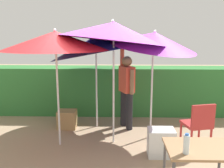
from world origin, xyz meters
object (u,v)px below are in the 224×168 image
at_px(cooler_box, 161,142).
at_px(bottle_water, 186,144).
at_px(umbrella_rainbow, 55,41).
at_px(umbrella_navy, 113,31).
at_px(person_vendor, 127,87).
at_px(folding_table, 199,155).
at_px(crate_cardboard, 67,119).
at_px(umbrella_yellow, 95,45).
at_px(umbrella_orange, 154,40).
at_px(chair_plastic, 198,123).

relative_size(cooler_box, bottle_water, 2.00).
height_order(umbrella_rainbow, umbrella_navy, umbrella_navy).
xyz_separation_m(umbrella_navy, bottle_water, (0.87, -1.93, -1.25)).
relative_size(umbrella_rainbow, bottle_water, 9.01).
bearing_deg(umbrella_rainbow, person_vendor, 35.52).
bearing_deg(folding_table, crate_cardboard, 130.53).
distance_m(umbrella_yellow, umbrella_navy, 0.91).
height_order(umbrella_yellow, umbrella_navy, umbrella_navy).
xyz_separation_m(umbrella_rainbow, crate_cardboard, (-0.03, 0.85, -1.75)).
height_order(umbrella_yellow, folding_table, umbrella_yellow).
relative_size(umbrella_orange, umbrella_navy, 0.94).
height_order(chair_plastic, bottle_water, bottle_water).
xyz_separation_m(umbrella_rainbow, cooler_box, (1.85, -0.39, -1.71)).
bearing_deg(cooler_box, chair_plastic, 18.14).
distance_m(person_vendor, bottle_water, 2.76).
bearing_deg(bottle_water, umbrella_rainbow, 136.55).
bearing_deg(person_vendor, umbrella_navy, -110.04).
xyz_separation_m(umbrella_orange, bottle_water, (0.10, -2.18, -1.09)).
bearing_deg(crate_cardboard, umbrella_yellow, 6.54).
xyz_separation_m(umbrella_orange, person_vendor, (-0.49, 0.52, -1.02)).
bearing_deg(umbrella_yellow, umbrella_navy, -62.81).
xyz_separation_m(umbrella_rainbow, chair_plastic, (2.54, -0.16, -1.44)).
bearing_deg(umbrella_rainbow, folding_table, -37.89).
bearing_deg(umbrella_navy, umbrella_rainbow, -171.34).
xyz_separation_m(folding_table, bottle_water, (-0.21, -0.16, 0.21)).
xyz_separation_m(umbrella_yellow, person_vendor, (0.67, -0.00, -0.89)).
bearing_deg(umbrella_navy, crate_cardboard, 146.24).
bearing_deg(crate_cardboard, person_vendor, 3.14).
distance_m(chair_plastic, crate_cardboard, 2.77).
relative_size(umbrella_navy, cooler_box, 5.07).
bearing_deg(person_vendor, umbrella_orange, -46.57).
height_order(folding_table, bottle_water, bottle_water).
distance_m(umbrella_rainbow, bottle_water, 2.80).
bearing_deg(bottle_water, umbrella_orange, 92.53).
bearing_deg(folding_table, umbrella_yellow, 119.99).
xyz_separation_m(umbrella_navy, folding_table, (1.07, -1.78, -1.45)).
relative_size(umbrella_orange, bottle_water, 9.52).
distance_m(umbrella_rainbow, crate_cardboard, 1.95).
height_order(umbrella_yellow, cooler_box, umbrella_yellow).
bearing_deg(umbrella_yellow, folding_table, -60.01).
bearing_deg(person_vendor, umbrella_rainbow, -144.48).
relative_size(umbrella_yellow, cooler_box, 4.70).
bearing_deg(umbrella_orange, chair_plastic, -36.67).
bearing_deg(umbrella_orange, umbrella_yellow, 155.98).
bearing_deg(cooler_box, umbrella_rainbow, 168.15).
height_order(chair_plastic, folding_table, chair_plastic).
xyz_separation_m(umbrella_orange, chair_plastic, (0.76, -0.56, -1.44)).
xyz_separation_m(umbrella_navy, chair_plastic, (1.53, -0.32, -1.60)).
height_order(umbrella_rainbow, chair_plastic, umbrella_rainbow).
relative_size(umbrella_orange, folding_table, 2.86).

